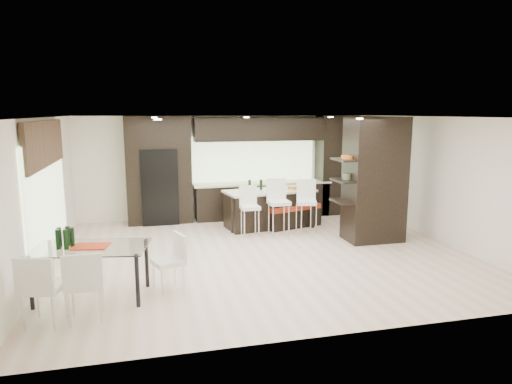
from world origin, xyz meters
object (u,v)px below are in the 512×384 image
object	(u,v)px
bench	(292,216)
stool_left	(250,216)
kitchen_island	(270,208)
floor_vase	(363,218)
chair_far	(44,292)
chair_end	(168,265)
stool_right	(306,212)
chair_near	(86,288)
dining_table	(92,272)
stool_mid	(279,213)

from	to	relation	value
bench	stool_left	bearing A→B (deg)	-169.17
stool_left	bench	bearing A→B (deg)	26.45
kitchen_island	floor_vase	xyz separation A→B (m)	(1.59, -1.84, 0.08)
chair_far	chair_end	bearing A→B (deg)	40.09
stool_left	kitchen_island	bearing A→B (deg)	47.66
stool_right	chair_near	xyz separation A→B (m)	(-4.45, -3.61, -0.04)
stool_right	dining_table	xyz separation A→B (m)	(-4.45, -2.81, -0.10)
floor_vase	dining_table	xyz separation A→B (m)	(-5.37, -1.77, -0.13)
stool_left	floor_vase	world-z (taller)	floor_vase
chair_far	dining_table	bearing A→B (deg)	71.30
stool_mid	chair_end	xyz separation A→B (m)	(-2.64, -2.80, -0.10)
stool_left	stool_mid	world-z (taller)	stool_mid
chair_end	chair_near	bearing A→B (deg)	105.69
chair_end	stool_right	bearing A→B (deg)	-69.00
chair_near	chair_end	bearing A→B (deg)	33.35
stool_right	bench	xyz separation A→B (m)	(-0.14, 0.65, -0.23)
dining_table	chair_end	bearing A→B (deg)	10.15
stool_left	stool_mid	size ratio (longest dim) A/B	0.89
chair_end	stool_mid	bearing A→B (deg)	-62.61
stool_mid	chair_near	size ratio (longest dim) A/B	1.13
floor_vase	chair_near	xyz separation A→B (m)	(-5.37, -2.56, -0.07)
stool_right	chair_far	size ratio (longest dim) A/B	1.10
stool_mid	bench	bearing A→B (deg)	50.50
stool_left	dining_table	world-z (taller)	stool_left
bench	chair_end	bearing A→B (deg)	-149.48
stool_left	chair_near	size ratio (longest dim) A/B	1.00
stool_mid	floor_vase	size ratio (longest dim) A/B	0.98
bench	chair_end	size ratio (longest dim) A/B	1.70
floor_vase	chair_end	distance (m)	4.59
kitchen_island	stool_mid	size ratio (longest dim) A/B	2.10
kitchen_island	floor_vase	world-z (taller)	floor_vase
stool_right	bench	distance (m)	0.71
stool_mid	floor_vase	distance (m)	1.90
stool_mid	stool_right	distance (m)	0.67
stool_right	dining_table	size ratio (longest dim) A/B	0.61
stool_left	stool_right	xyz separation A→B (m)	(1.34, -0.02, 0.04)
stool_left	chair_end	xyz separation A→B (m)	(-1.97, -2.83, -0.04)
stool_left	stool_right	distance (m)	1.34
stool_right	chair_end	bearing A→B (deg)	-122.86
chair_near	dining_table	bearing A→B (deg)	88.33
stool_mid	chair_near	distance (m)	5.22
floor_vase	stool_left	bearing A→B (deg)	154.82
kitchen_island	bench	world-z (taller)	kitchen_island
stool_mid	chair_end	world-z (taller)	stool_mid
kitchen_island	bench	bearing A→B (deg)	-24.40
stool_mid	chair_near	world-z (taller)	stool_mid
chair_end	chair_far	bearing A→B (deg)	96.29
stool_left	stool_right	size ratio (longest dim) A/B	0.92
bench	chair_near	distance (m)	6.06
kitchen_island	chair_end	xyz separation A→B (m)	(-2.64, -3.60, -0.04)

